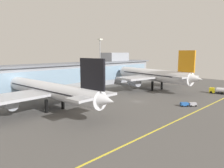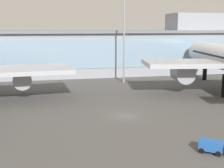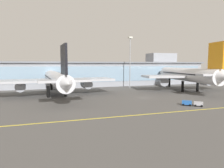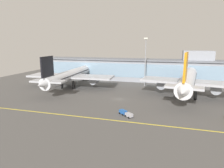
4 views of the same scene
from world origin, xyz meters
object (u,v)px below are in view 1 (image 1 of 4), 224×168
airliner_near_left (49,90)px  baggage_tug_near (188,104)px  airliner_near_right (153,75)px  apron_light_mast_west (100,57)px  fuel_tanker_truck (219,91)px

airliner_near_left → baggage_tug_near: (36.04, -31.94, -5.55)m
airliner_near_right → baggage_tug_near: (-20.39, -28.69, -6.40)m
airliner_near_right → apron_light_mast_west: size_ratio=2.14×
airliner_near_left → apron_light_mast_west: (36.52, 14.52, 10.08)m
fuel_tanker_truck → baggage_tug_near: fuel_tanker_truck is taller
airliner_near_right → fuel_tanker_truck: airliner_near_right is taller
apron_light_mast_west → fuel_tanker_truck: bearing=-56.4°
airliner_near_left → apron_light_mast_west: 40.57m
baggage_tug_near → apron_light_mast_west: size_ratio=0.21×
airliner_near_left → fuel_tanker_truck: bearing=-118.9°
airliner_near_left → baggage_tug_near: bearing=-135.1°
airliner_near_left → airliner_near_right: size_ratio=1.07×
airliner_near_right → baggage_tug_near: 35.78m
airliner_near_right → fuel_tanker_truck: 31.38m
baggage_tug_near → airliner_near_left: bearing=-0.6°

